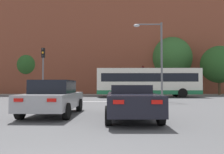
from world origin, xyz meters
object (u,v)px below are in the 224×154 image
object	(u,v)px
street_lamp_junction	(156,52)
pedestrian_walking_east	(115,88)
car_saloon_left	(54,97)
traffic_light_far_right	(143,75)
pedestrian_waiting	(115,88)
car_roadster_right	(131,101)
bus_crossing_lead	(148,82)
traffic_light_near_left	(43,66)

from	to	relation	value
street_lamp_junction	pedestrian_walking_east	size ratio (longest dim) A/B	4.06
car_saloon_left	pedestrian_walking_east	distance (m)	20.40
street_lamp_junction	pedestrian_walking_east	distance (m)	12.83
traffic_light_far_right	street_lamp_junction	xyz separation A→B (m)	(-0.55, -11.98, 1.36)
car_saloon_left	street_lamp_junction	xyz separation A→B (m)	(6.19, 8.19, 3.28)
pedestrian_walking_east	pedestrian_waiting	bearing A→B (deg)	-125.25
car_roadster_right	bus_crossing_lead	bearing A→B (deg)	78.24
traffic_light_near_left	pedestrian_walking_east	xyz separation A→B (m)	(6.02, 12.07, -2.01)
traffic_light_near_left	pedestrian_waiting	world-z (taller)	traffic_light_near_left
traffic_light_near_left	street_lamp_junction	xyz separation A→B (m)	(9.31, 0.07, 1.12)
bus_crossing_lead	pedestrian_waiting	world-z (taller)	bus_crossing_lead
car_roadster_right	pedestrian_waiting	world-z (taller)	pedestrian_waiting
street_lamp_junction	bus_crossing_lead	bearing A→B (deg)	87.08
traffic_light_far_right	pedestrian_walking_east	world-z (taller)	traffic_light_far_right
car_saloon_left	bus_crossing_lead	size ratio (longest dim) A/B	0.39
car_roadster_right	traffic_light_far_right	size ratio (longest dim) A/B	1.16
car_saloon_left	traffic_light_near_left	xyz separation A→B (m)	(-3.12, 8.12, 2.16)
traffic_light_near_left	pedestrian_waiting	bearing A→B (deg)	64.02
traffic_light_far_right	street_lamp_junction	size ratio (longest dim) A/B	0.61
bus_crossing_lead	street_lamp_junction	world-z (taller)	street_lamp_junction
car_saloon_left	bus_crossing_lead	world-z (taller)	bus_crossing_lead
pedestrian_walking_east	street_lamp_junction	bearing A→B (deg)	56.54
car_roadster_right	pedestrian_walking_east	world-z (taller)	pedestrian_walking_east
traffic_light_near_left	car_roadster_right	bearing A→B (deg)	-54.81
car_roadster_right	pedestrian_waiting	size ratio (longest dim) A/B	2.70
street_lamp_junction	car_saloon_left	bearing A→B (deg)	-127.06
traffic_light_far_right	pedestrian_waiting	xyz separation A→B (m)	(-3.88, 0.20, -1.69)
bus_crossing_lead	pedestrian_waiting	xyz separation A→B (m)	(-3.67, 5.61, -0.70)
bus_crossing_lead	traffic_light_near_left	distance (m)	11.77
car_roadster_right	traffic_light_near_left	size ratio (longest dim) A/B	1.05
traffic_light_near_left	traffic_light_far_right	world-z (taller)	traffic_light_near_left
car_saloon_left	pedestrian_walking_east	size ratio (longest dim) A/B	2.73
bus_crossing_lead	pedestrian_walking_east	distance (m)	6.57
car_saloon_left	pedestrian_waiting	bearing A→B (deg)	83.65
car_saloon_left	traffic_light_near_left	size ratio (longest dim) A/B	1.00
car_saloon_left	traffic_light_far_right	bearing A→B (deg)	73.16
traffic_light_near_left	pedestrian_waiting	xyz separation A→B (m)	(5.97, 12.25, -1.94)
bus_crossing_lead	traffic_light_far_right	size ratio (longest dim) A/B	2.82
traffic_light_near_left	traffic_light_far_right	distance (m)	15.57
pedestrian_waiting	traffic_light_near_left	bearing A→B (deg)	19.63
traffic_light_far_right	pedestrian_walking_east	xyz separation A→B (m)	(-3.84, 0.02, -1.77)
car_saloon_left	street_lamp_junction	distance (m)	10.78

